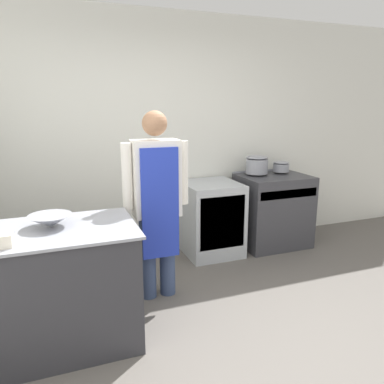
{
  "coord_description": "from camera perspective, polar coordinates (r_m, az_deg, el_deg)",
  "views": [
    {
      "loc": [
        -1.09,
        -1.95,
        1.71
      ],
      "look_at": [
        0.11,
        1.2,
        0.91
      ],
      "focal_mm": 35.0,
      "sensor_mm": 36.0,
      "label": 1
    }
  ],
  "objects": [
    {
      "name": "plastic_tub",
      "position": [
        2.53,
        -27.11,
        -6.54
      ],
      "size": [
        0.13,
        0.13,
        0.08
      ],
      "color": "silver",
      "rests_on": "prep_counter"
    },
    {
      "name": "stock_pot",
      "position": [
        4.57,
        9.85,
        4.17
      ],
      "size": [
        0.26,
        0.26,
        0.22
      ],
      "color": "gray",
      "rests_on": "stove"
    },
    {
      "name": "stove",
      "position": [
        4.69,
        12.19,
        -2.74
      ],
      "size": [
        0.81,
        0.64,
        0.89
      ],
      "color": "#38383D",
      "rests_on": "ground_plane"
    },
    {
      "name": "sauce_pot",
      "position": [
        4.76,
        13.41,
        3.83
      ],
      "size": [
        0.2,
        0.2,
        0.13
      ],
      "color": "gray",
      "rests_on": "stove"
    },
    {
      "name": "fridge_unit",
      "position": [
        4.33,
        2.88,
        -4.02
      ],
      "size": [
        0.62,
        0.65,
        0.84
      ],
      "color": "#A8ADB2",
      "rests_on": "ground_plane"
    },
    {
      "name": "mixing_bowl",
      "position": [
        2.78,
        -20.8,
        -4.15
      ],
      "size": [
        0.3,
        0.3,
        0.09
      ],
      "color": "gray",
      "rests_on": "prep_counter"
    },
    {
      "name": "person_cook",
      "position": [
        3.23,
        -5.43,
        -0.71
      ],
      "size": [
        0.58,
        0.24,
        1.66
      ],
      "color": "#38476B",
      "rests_on": "ground_plane"
    },
    {
      "name": "ground_plane",
      "position": [
        2.82,
        7.22,
        -24.21
      ],
      "size": [
        14.0,
        14.0,
        0.0
      ],
      "primitive_type": "plane",
      "color": "#5B5651"
    },
    {
      "name": "wall_back",
      "position": [
        4.31,
        -6.19,
        8.47
      ],
      "size": [
        8.0,
        0.05,
        2.7
      ],
      "color": "silver",
      "rests_on": "ground_plane"
    },
    {
      "name": "prep_counter",
      "position": [
        2.91,
        -21.04,
        -13.62
      ],
      "size": [
        1.25,
        0.75,
        0.87
      ],
      "color": "#2D2D33",
      "rests_on": "ground_plane"
    }
  ]
}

